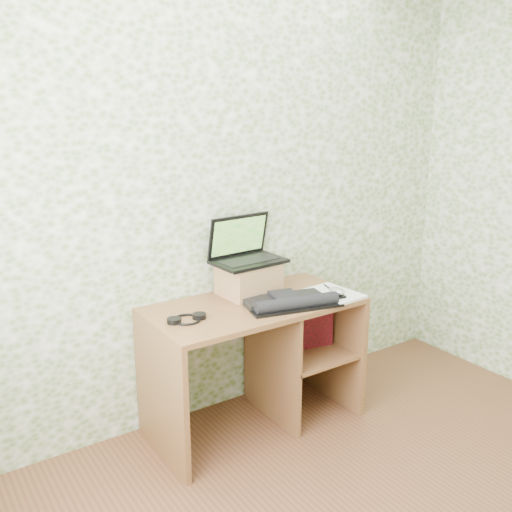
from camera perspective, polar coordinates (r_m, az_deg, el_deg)
wall_back at (r=3.30m, az=-3.18°, el=5.85°), size 3.50×0.00×3.50m
desk at (r=3.35m, az=0.67°, el=-8.64°), size 1.20×0.60×0.75m
riser at (r=3.30m, az=-0.73°, el=-2.27°), size 0.33×0.28×0.19m
laptop at (r=3.29m, az=-1.14°, el=0.52°), size 0.41×0.30×0.27m
keyboard at (r=3.14m, az=3.41°, el=-4.55°), size 0.53×0.36×0.07m
headphones at (r=2.96m, az=-6.93°, el=-6.27°), size 0.21×0.16×0.03m
notepad at (r=3.34m, az=7.79°, el=-3.75°), size 0.25×0.34×0.01m
mouse at (r=3.28m, az=8.08°, el=-3.67°), size 0.09×0.12×0.04m
pen at (r=3.40m, az=7.30°, el=-3.18°), size 0.05×0.13×0.01m
red_box at (r=3.49m, az=5.56°, el=-6.60°), size 0.27×0.14×0.30m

